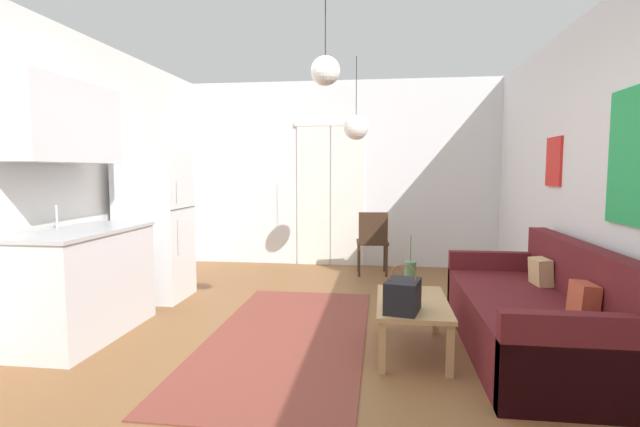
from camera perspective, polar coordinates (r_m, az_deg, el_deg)
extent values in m
cube|color=brown|center=(3.72, -2.48, -17.72)|extent=(5.09, 7.64, 0.10)
cube|color=silver|center=(6.97, 2.60, 4.79)|extent=(4.69, 0.10, 2.69)
cube|color=white|center=(6.96, -0.79, 2.13)|extent=(0.48, 0.02, 2.04)
cube|color=white|center=(6.91, 3.35, 2.09)|extent=(0.48, 0.02, 2.04)
cube|color=white|center=(6.95, 1.29, 10.81)|extent=(1.07, 0.03, 0.06)
cube|color=green|center=(3.67, 34.15, 5.77)|extent=(0.02, 0.79, 0.92)
cube|color=red|center=(5.07, 26.44, 5.63)|extent=(0.02, 0.38, 0.47)
cube|color=white|center=(4.44, -33.21, 3.71)|extent=(0.10, 7.24, 2.69)
cube|color=black|center=(5.26, -25.48, 9.56)|extent=(0.02, 0.32, 0.40)
cube|color=brown|center=(4.10, -3.96, -14.65)|extent=(1.30, 2.88, 0.01)
cube|color=#5B191E|center=(4.06, 23.69, -12.18)|extent=(0.91, 2.12, 0.43)
cube|color=#5B191E|center=(4.12, 28.92, -9.10)|extent=(0.15, 2.12, 0.85)
cube|color=#5B191E|center=(3.13, 29.04, -15.90)|extent=(0.91, 0.11, 0.61)
cube|color=#5B191E|center=(4.97, 20.50, -7.83)|extent=(0.91, 0.11, 0.61)
cube|color=#B74C33|center=(3.64, 29.28, -9.06)|extent=(0.14, 0.23, 0.23)
cube|color=tan|center=(4.44, 25.12, -6.40)|extent=(0.16, 0.24, 0.23)
cube|color=tan|center=(3.76, 11.10, -10.55)|extent=(0.54, 0.96, 0.04)
cube|color=tan|center=(3.40, 7.51, -15.80)|extent=(0.05, 0.05, 0.36)
cube|color=tan|center=(3.43, 15.46, -15.74)|extent=(0.05, 0.05, 0.36)
cube|color=tan|center=(4.23, 7.53, -11.51)|extent=(0.05, 0.05, 0.36)
cube|color=tan|center=(4.26, 13.80, -11.52)|extent=(0.05, 0.05, 0.36)
cylinder|color=#47704C|center=(4.02, 10.85, -7.45)|extent=(0.09, 0.09, 0.25)
cylinder|color=#477F42|center=(3.98, 10.91, -4.17)|extent=(0.01, 0.01, 0.22)
cube|color=black|center=(3.44, 9.97, -9.78)|extent=(0.28, 0.34, 0.23)
torus|color=brown|center=(3.41, 10.01, -7.63)|extent=(0.19, 0.01, 0.19)
cube|color=white|center=(5.43, -19.32, -1.38)|extent=(0.65, 0.63, 1.60)
cube|color=#4C4C51|center=(5.27, -16.19, 0.64)|extent=(0.01, 0.61, 0.01)
cylinder|color=#B7BABF|center=(5.09, -16.87, 2.64)|extent=(0.02, 0.02, 0.22)
cylinder|color=#B7BABF|center=(5.13, -16.73, -2.73)|extent=(0.02, 0.02, 0.35)
cube|color=silver|center=(4.45, -26.46, -7.75)|extent=(0.56, 1.28, 0.88)
cube|color=#B7BABF|center=(4.38, -26.70, -1.90)|extent=(0.59, 1.31, 0.03)
cube|color=#999BA0|center=(4.37, -26.80, -2.51)|extent=(0.36, 0.40, 0.10)
cylinder|color=#B7BABF|center=(4.48, -29.23, -0.38)|extent=(0.02, 0.02, 0.20)
cube|color=silver|center=(4.43, -28.50, 9.71)|extent=(0.32, 1.15, 0.66)
cylinder|color=#382619|center=(6.62, 7.81, -5.15)|extent=(0.03, 0.03, 0.43)
cylinder|color=#382619|center=(6.60, 4.67, -5.15)|extent=(0.03, 0.03, 0.43)
cylinder|color=#382619|center=(6.28, 8.05, -5.70)|extent=(0.03, 0.03, 0.43)
cylinder|color=#382619|center=(6.26, 4.75, -5.71)|extent=(0.03, 0.03, 0.43)
cube|color=#382619|center=(6.40, 6.34, -3.46)|extent=(0.45, 0.43, 0.04)
cube|color=#382619|center=(6.19, 6.45, -1.75)|extent=(0.38, 0.06, 0.41)
cylinder|color=black|center=(3.62, 0.66, 22.21)|extent=(0.01, 0.01, 0.48)
sphere|color=white|center=(3.53, 0.65, 16.87)|extent=(0.21, 0.21, 0.21)
cylinder|color=black|center=(5.59, 4.42, 15.17)|extent=(0.01, 0.01, 0.66)
sphere|color=white|center=(5.53, 4.38, 10.34)|extent=(0.29, 0.29, 0.29)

